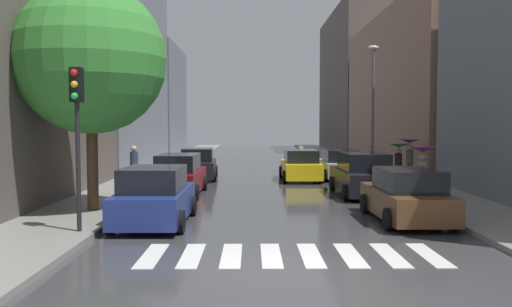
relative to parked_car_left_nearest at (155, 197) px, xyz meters
name	(u,v)px	position (x,y,z in m)	size (l,w,h in m)	color
ground_plane	(265,169)	(3.77, 18.98, -0.82)	(28.00, 72.00, 0.04)	#3B3B3D
sidewalk_left	(167,168)	(-2.73, 18.98, -0.73)	(3.00, 72.00, 0.15)	gray
sidewalk_right	(362,168)	(10.27, 18.98, -0.73)	(3.00, 72.00, 0.15)	gray
crosswalk_stripes	(291,255)	(3.77, -3.68, -0.80)	(6.75, 2.20, 0.01)	silver
building_left_mid	(104,9)	(-7.23, 20.59, 10.07)	(6.00, 16.34, 21.74)	slate
building_left_far	(148,101)	(-7.23, 35.64, 4.45)	(6.00, 12.06, 10.50)	slate
building_right_mid	(420,91)	(14.77, 21.07, 4.51)	(6.00, 21.27, 10.63)	#8C6B56
building_right_far	(358,82)	(14.77, 42.02, 6.81)	(6.00, 19.57, 15.21)	#564C47
parked_car_left_nearest	(155,197)	(0.00, 0.00, 0.00)	(2.14, 4.23, 1.72)	navy
parked_car_left_second	(179,176)	(-0.15, 6.24, 0.01)	(2.05, 4.69, 1.73)	maroon
parked_car_left_third	(198,165)	(0.00, 12.52, -0.02)	(2.16, 4.29, 1.68)	black
parked_car_right_nearest	(406,197)	(7.63, 0.38, -0.04)	(2.11, 4.32, 1.63)	brown
parked_car_right_second	(362,176)	(7.50, 6.08, 0.03)	(2.21, 4.65, 1.79)	black
parked_car_right_third	(340,165)	(7.72, 12.82, -0.05)	(2.16, 4.61, 1.59)	#B2B7BF
taxi_midroad	(301,166)	(5.50, 11.95, -0.04)	(2.10, 4.37, 1.81)	yellow
pedestrian_foreground	(410,151)	(10.84, 10.50, 0.83)	(0.96, 0.96, 2.07)	navy
pedestrian_near_tree	(399,152)	(10.37, 10.83, 0.76)	(1.15, 1.15, 1.84)	brown
pedestrian_by_kerb	(134,165)	(-2.42, 8.00, 0.34)	(0.36, 0.36, 1.86)	brown
pedestrian_far_side	(422,162)	(9.24, 3.80, 0.77)	(0.96, 0.96, 1.99)	gray
street_tree_left	(91,59)	(-2.35, 1.72, 4.29)	(4.91, 4.91, 7.41)	#513823
traffic_light_left_corner	(77,112)	(-1.68, -1.71, 2.49)	(0.30, 0.42, 4.30)	black
lamp_post_right	(373,102)	(9.32, 12.10, 3.37)	(0.60, 0.28, 6.97)	#595B60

